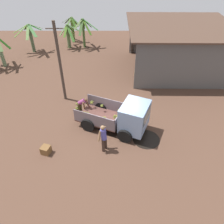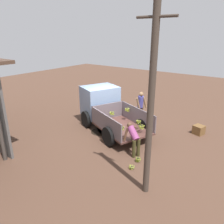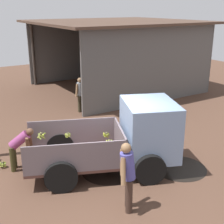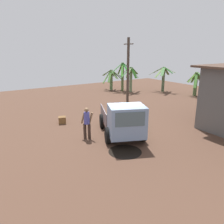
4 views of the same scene
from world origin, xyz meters
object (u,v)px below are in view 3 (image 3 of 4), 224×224
(person_foreground_visitor, at_px, (127,174))
(cargo_truck, at_px, (135,135))
(person_worker_loading, at_px, (19,146))
(person_bystander_near_shed, at_px, (80,93))
(banana_bunch_on_ground_1, at_px, (3,164))

(person_foreground_visitor, bearing_deg, cargo_truck, -99.52)
(person_worker_loading, xyz_separation_m, person_bystander_near_shed, (3.85, 3.74, 0.11))
(person_worker_loading, distance_m, person_bystander_near_shed, 5.37)
(person_foreground_visitor, bearing_deg, person_worker_loading, -33.59)
(person_bystander_near_shed, bearing_deg, banana_bunch_on_ground_1, 98.15)
(person_foreground_visitor, xyz_separation_m, person_bystander_near_shed, (2.37, 6.94, -0.08))
(banana_bunch_on_ground_1, bearing_deg, person_bystander_near_shed, 38.10)
(cargo_truck, height_order, person_bystander_near_shed, cargo_truck)
(person_worker_loading, height_order, banana_bunch_on_ground_1, person_worker_loading)
(person_foreground_visitor, distance_m, person_worker_loading, 3.53)
(person_foreground_visitor, distance_m, banana_bunch_on_ground_1, 4.14)
(person_worker_loading, relative_size, banana_bunch_on_ground_1, 5.63)
(cargo_truck, xyz_separation_m, person_worker_loading, (-2.80, 1.69, -0.30))
(person_foreground_visitor, xyz_separation_m, banana_bunch_on_ground_1, (-1.92, 3.57, -0.83))
(cargo_truck, xyz_separation_m, banana_bunch_on_ground_1, (-3.24, 2.06, -0.93))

